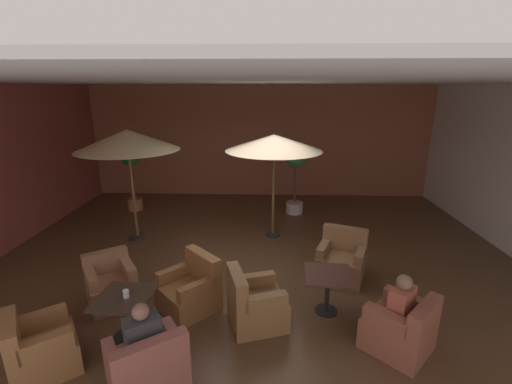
% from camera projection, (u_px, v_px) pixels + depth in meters
% --- Properties ---
extents(ground_plane, '(10.77, 9.41, 0.02)m').
position_uv_depth(ground_plane, '(255.00, 262.00, 7.00)').
color(ground_plane, '#503622').
extents(wall_back_brick, '(10.77, 0.08, 3.48)m').
position_uv_depth(wall_back_brick, '(260.00, 142.00, 10.97)').
color(wall_back_brick, '#9B573F').
rests_on(wall_back_brick, ground_plane).
extents(ceiling_slab, '(10.77, 9.41, 0.06)m').
position_uv_depth(ceiling_slab, '(255.00, 80.00, 6.00)').
color(ceiling_slab, silver).
rests_on(ceiling_slab, wall_back_brick).
extents(cafe_table_front_left, '(0.76, 0.76, 0.66)m').
position_uv_depth(cafe_table_front_left, '(125.00, 307.00, 4.71)').
color(cafe_table_front_left, black).
rests_on(cafe_table_front_left, ground_plane).
extents(armchair_front_left_north, '(1.00, 1.01, 0.80)m').
position_uv_depth(armchair_front_left_north, '(111.00, 285.00, 5.59)').
color(armchair_front_left_north, '#8D5D42').
rests_on(armchair_front_left_north, ground_plane).
extents(armchair_front_left_east, '(1.01, 1.00, 0.81)m').
position_uv_depth(armchair_front_left_east, '(40.00, 349.00, 4.21)').
color(armchair_front_left_east, '#905E36').
rests_on(armchair_front_left_east, ground_plane).
extents(armchair_front_left_south, '(1.07, 1.04, 0.81)m').
position_uv_depth(armchair_front_left_south, '(147.00, 367.00, 3.94)').
color(armchair_front_left_south, '#8F5047').
rests_on(armchair_front_left_south, ground_plane).
extents(armchair_front_left_west, '(1.09, 1.09, 0.87)m').
position_uv_depth(armchair_front_left_west, '(191.00, 290.00, 5.44)').
color(armchair_front_left_west, brown).
rests_on(armchair_front_left_west, ground_plane).
extents(cafe_table_front_right, '(0.75, 0.75, 0.66)m').
position_uv_depth(cafe_table_front_right, '(328.00, 282.00, 5.28)').
color(cafe_table_front_right, black).
rests_on(cafe_table_front_right, ground_plane).
extents(armchair_front_right_north, '(0.95, 0.91, 0.89)m').
position_uv_depth(armchair_front_right_north, '(255.00, 305.00, 5.05)').
color(armchair_front_right_north, brown).
rests_on(armchair_front_right_north, ground_plane).
extents(armchair_front_right_east, '(1.07, 1.07, 0.81)m').
position_uv_depth(armchair_front_right_east, '(401.00, 329.00, 4.56)').
color(armchair_front_right_east, brown).
rests_on(armchair_front_right_east, ground_plane).
extents(armchair_front_right_south, '(1.02, 0.96, 0.90)m').
position_uv_depth(armchair_front_right_south, '(341.00, 260.00, 6.35)').
color(armchair_front_right_south, brown).
rests_on(armchair_front_right_south, ground_plane).
extents(patio_umbrella_tall_red, '(2.21, 2.21, 2.53)m').
position_uv_depth(patio_umbrella_tall_red, '(128.00, 140.00, 7.42)').
color(patio_umbrella_tall_red, '#2D2D2D').
rests_on(patio_umbrella_tall_red, ground_plane).
extents(patio_umbrella_center_beige, '(2.16, 2.16, 2.40)m').
position_uv_depth(patio_umbrella_center_beige, '(274.00, 143.00, 7.60)').
color(patio_umbrella_center_beige, '#2D2D2D').
rests_on(patio_umbrella_center_beige, ground_plane).
extents(potted_tree_left_corner, '(0.62, 0.62, 1.92)m').
position_uv_depth(potted_tree_left_corner, '(296.00, 168.00, 9.39)').
color(potted_tree_left_corner, silver).
rests_on(potted_tree_left_corner, ground_plane).
extents(potted_tree_mid_left, '(0.58, 0.58, 1.87)m').
position_uv_depth(potted_tree_mid_left, '(131.00, 167.00, 9.64)').
color(potted_tree_mid_left, '#A36546').
rests_on(potted_tree_mid_left, ground_plane).
extents(patron_blue_shirt, '(0.45, 0.41, 0.68)m').
position_uv_depth(patron_blue_shirt, '(143.00, 334.00, 3.85)').
color(patron_blue_shirt, '#343235').
rests_on(patron_blue_shirt, ground_plane).
extents(patron_by_window, '(0.42, 0.42, 0.65)m').
position_uv_depth(patron_by_window, '(402.00, 300.00, 4.46)').
color(patron_by_window, '#AD543F').
rests_on(patron_by_window, ground_plane).
extents(iced_drink_cup, '(0.08, 0.08, 0.11)m').
position_uv_depth(iced_drink_cup, '(126.00, 294.00, 4.63)').
color(iced_drink_cup, white).
rests_on(iced_drink_cup, cafe_table_front_left).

